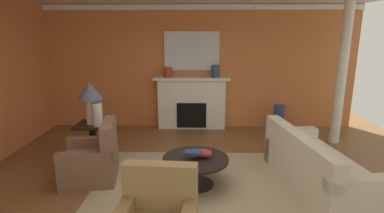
{
  "coord_description": "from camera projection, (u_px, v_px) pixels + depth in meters",
  "views": [
    {
      "loc": [
        0.09,
        -4.17,
        2.3
      ],
      "look_at": [
        -0.03,
        1.09,
        1.0
      ],
      "focal_mm": 28.53,
      "sensor_mm": 36.0,
      "label": 1
    }
  ],
  "objects": [
    {
      "name": "book_small_novel",
      "position": [
        193.0,
        153.0,
        4.51
      ],
      "size": [
        0.26,
        0.21,
        0.03
      ],
      "primitive_type": "cube",
      "rotation": [
        0.0,
        0.0,
        -0.18
      ],
      "color": "navy",
      "rests_on": "coffee_table"
    },
    {
      "name": "column_white",
      "position": [
        342.0,
        74.0,
        6.18
      ],
      "size": [
        0.2,
        0.2,
        2.91
      ],
      "primitive_type": "cylinder",
      "color": "white",
      "rests_on": "ground_plane"
    },
    {
      "name": "mantel_mirror",
      "position": [
        192.0,
        51.0,
        7.14
      ],
      "size": [
        1.29,
        0.04,
        0.9
      ],
      "primitive_type": "cube",
      "color": "silver"
    },
    {
      "name": "book_red_cover",
      "position": [
        199.0,
        153.0,
        4.7
      ],
      "size": [
        0.25,
        0.16,
        0.05
      ],
      "primitive_type": "cube",
      "rotation": [
        0.0,
        0.0,
        0.01
      ],
      "color": "tan",
      "rests_on": "coffee_table"
    },
    {
      "name": "coffee_table",
      "position": [
        196.0,
        165.0,
        4.61
      ],
      "size": [
        1.0,
        1.0,
        0.45
      ],
      "color": "black",
      "rests_on": "ground_plane"
    },
    {
      "name": "ground_plane",
      "position": [
        192.0,
        188.0,
        4.6
      ],
      "size": [
        9.1,
        9.1,
        0.0
      ],
      "primitive_type": "plane",
      "color": "brown"
    },
    {
      "name": "side_table",
      "position": [
        94.0,
        140.0,
        5.5
      ],
      "size": [
        0.56,
        0.56,
        0.7
      ],
      "color": "black",
      "rests_on": "ground_plane"
    },
    {
      "name": "vase_tall_corner",
      "position": [
        278.0,
        119.0,
        7.06
      ],
      "size": [
        0.25,
        0.25,
        0.65
      ],
      "primitive_type": "cylinder",
      "color": "navy",
      "rests_on": "ground_plane"
    },
    {
      "name": "sofa",
      "position": [
        316.0,
        168.0,
        4.58
      ],
      "size": [
        1.2,
        2.21,
        0.85
      ],
      "color": "beige",
      "rests_on": "ground_plane"
    },
    {
      "name": "armchair_near_window",
      "position": [
        92.0,
        162.0,
        4.8
      ],
      "size": [
        0.92,
        0.92,
        0.95
      ],
      "color": "brown",
      "rests_on": "ground_plane"
    },
    {
      "name": "book_art_folio",
      "position": [
        204.0,
        153.0,
        4.58
      ],
      "size": [
        0.24,
        0.19,
        0.04
      ],
      "primitive_type": "cube",
      "rotation": [
        0.0,
        0.0,
        -0.12
      ],
      "color": "maroon",
      "rests_on": "coffee_table"
    },
    {
      "name": "vase_mantel_left",
      "position": [
        168.0,
        73.0,
        7.11
      ],
      "size": [
        0.19,
        0.19,
        0.23
      ],
      "primitive_type": "cylinder",
      "color": "#9E3328",
      "rests_on": "fireplace"
    },
    {
      "name": "fireplace",
      "position": [
        192.0,
        104.0,
        7.33
      ],
      "size": [
        1.8,
        0.35,
        1.25
      ],
      "color": "white",
      "rests_on": "ground_plane"
    },
    {
      "name": "table_lamp",
      "position": [
        90.0,
        95.0,
        5.3
      ],
      "size": [
        0.44,
        0.44,
        0.75
      ],
      "color": "beige",
      "rests_on": "side_table"
    },
    {
      "name": "area_rug",
      "position": [
        196.0,
        185.0,
        4.69
      ],
      "size": [
        3.09,
        2.54,
        0.01
      ],
      "primitive_type": "cube",
      "color": "tan",
      "rests_on": "ground_plane"
    },
    {
      "name": "vase_on_side_table",
      "position": [
        98.0,
        115.0,
        5.26
      ],
      "size": [
        0.17,
        0.17,
        0.4
      ],
      "primitive_type": "cylinder",
      "color": "beige",
      "rests_on": "side_table"
    },
    {
      "name": "vase_mantel_right",
      "position": [
        215.0,
        71.0,
        7.08
      ],
      "size": [
        0.18,
        0.18,
        0.29
      ],
      "primitive_type": "cylinder",
      "color": "navy",
      "rests_on": "fireplace"
    },
    {
      "name": "crown_moulding",
      "position": [
        195.0,
        7.0,
        6.92
      ],
      "size": [
        7.6,
        0.08,
        0.12
      ],
      "primitive_type": "cube",
      "color": "white"
    },
    {
      "name": "wall_fireplace",
      "position": [
        195.0,
        67.0,
        7.32
      ],
      "size": [
        7.6,
        0.12,
        2.91
      ],
      "primitive_type": "cube",
      "color": "#CC723D",
      "rests_on": "ground_plane"
    }
  ]
}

